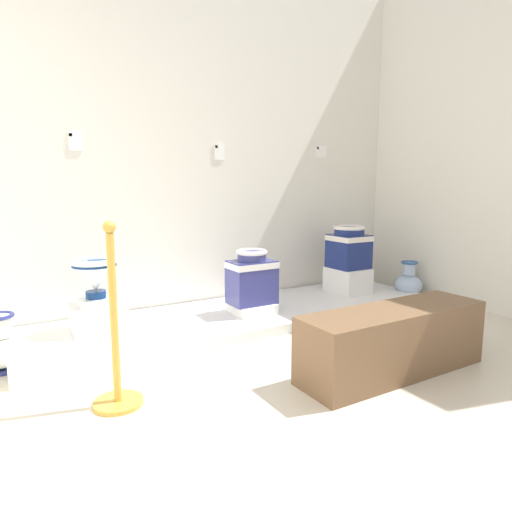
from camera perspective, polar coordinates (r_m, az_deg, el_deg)
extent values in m
cube|color=beige|center=(2.70, 14.72, -16.06)|extent=(5.98, 5.56, 0.02)
cube|color=silver|center=(4.13, -5.30, 15.45)|extent=(4.18, 0.06, 3.18)
cube|color=silver|center=(4.46, 28.82, 13.93)|extent=(0.06, 2.96, 3.18)
cube|color=white|center=(3.79, -1.41, -7.60)|extent=(3.54, 0.98, 0.08)
cube|color=white|center=(3.43, -19.68, -7.49)|extent=(0.35, 0.34, 0.19)
cylinder|color=white|center=(3.40, -19.79, -5.51)|extent=(0.24, 0.24, 0.05)
cylinder|color=navy|center=(3.39, -19.83, -4.65)|extent=(0.14, 0.14, 0.05)
cone|color=white|center=(3.36, -19.95, -2.44)|extent=(0.31, 0.31, 0.22)
cylinder|color=navy|center=(3.35, -20.03, -0.96)|extent=(0.30, 0.30, 0.03)
torus|color=white|center=(3.34, -20.05, -0.63)|extent=(0.33, 0.33, 0.04)
cylinder|color=navy|center=(3.34, -20.05, -0.71)|extent=(0.22, 0.22, 0.01)
cube|color=white|center=(3.71, -0.54, -6.65)|extent=(0.33, 0.31, 0.08)
cube|color=navy|center=(3.66, -0.55, -3.36)|extent=(0.37, 0.25, 0.36)
cube|color=white|center=(3.63, -0.55, -1.15)|extent=(0.38, 0.26, 0.05)
cylinder|color=navy|center=(3.62, -0.55, -0.04)|extent=(0.23, 0.23, 0.07)
torus|color=white|center=(3.61, -0.55, 0.52)|extent=(0.26, 0.26, 0.04)
cube|color=white|center=(4.47, 11.67, -3.03)|extent=(0.31, 0.38, 0.25)
cube|color=navy|center=(4.42, 11.79, 0.61)|extent=(0.32, 0.33, 0.33)
cube|color=white|center=(4.41, 11.84, 2.26)|extent=(0.33, 0.33, 0.05)
cylinder|color=navy|center=(4.40, 11.87, 3.16)|extent=(0.29, 0.29, 0.07)
torus|color=white|center=(4.40, 11.88, 3.59)|extent=(0.31, 0.31, 0.04)
cube|color=white|center=(3.73, -22.17, 13.51)|extent=(0.10, 0.01, 0.15)
cube|color=#5B9E4C|center=(3.73, -22.71, 14.16)|extent=(0.02, 0.01, 0.02)
cube|color=white|center=(4.10, -4.71, 13.19)|extent=(0.10, 0.01, 0.14)
cube|color=#5B9E4C|center=(4.09, -5.11, 13.80)|extent=(0.02, 0.01, 0.02)
cube|color=white|center=(4.73, 8.33, 13.08)|extent=(0.14, 0.01, 0.12)
cube|color=#5B9E4C|center=(4.70, 7.92, 13.55)|extent=(0.02, 0.01, 0.02)
cylinder|color=navy|center=(3.20, -29.70, -12.49)|extent=(0.16, 0.16, 0.03)
ellipsoid|color=white|center=(3.16, -29.86, -10.61)|extent=(0.27, 0.27, 0.19)
cylinder|color=#2F578F|center=(4.78, 18.88, -4.91)|extent=(0.13, 0.13, 0.03)
ellipsoid|color=#A8BFDF|center=(4.75, 18.95, -3.51)|extent=(0.27, 0.27, 0.21)
cylinder|color=#A8BFDF|center=(4.72, 19.06, -1.54)|extent=(0.12, 0.12, 0.12)
torus|color=#2F578F|center=(4.71, 19.10, -0.80)|extent=(0.17, 0.17, 0.02)
cylinder|color=gold|center=(2.52, -17.25, -17.51)|extent=(0.26, 0.26, 0.02)
cylinder|color=gold|center=(2.36, -17.76, -7.73)|extent=(0.04, 0.04, 0.87)
sphere|color=gold|center=(2.28, -18.31, 3.56)|extent=(0.06, 0.06, 0.06)
cube|color=brown|center=(2.84, 17.20, -10.35)|extent=(1.24, 0.36, 0.40)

